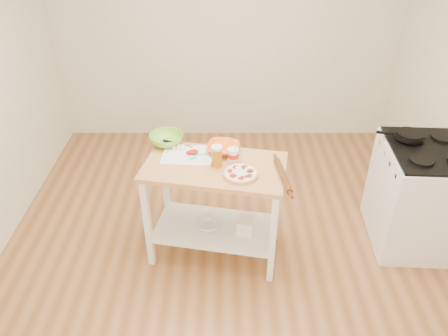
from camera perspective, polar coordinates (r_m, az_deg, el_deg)
room_shell at (r=3.08m, az=0.57°, el=6.40°), size 4.04×4.54×2.74m
prep_island at (r=3.54m, az=-1.19°, el=-3.06°), size 1.19×0.79×0.90m
gas_stove at (r=4.14m, az=24.05°, el=-3.29°), size 0.72×0.83×1.11m
skillet at (r=3.96m, az=22.99°, el=3.94°), size 0.39×0.25×0.03m
pizza at (r=3.27m, az=2.17°, el=-0.71°), size 0.27×0.27×0.04m
cutting_board at (r=3.53m, az=-4.82°, el=1.77°), size 0.42×0.33×0.04m
spatula at (r=3.48m, az=-3.53°, el=1.56°), size 0.14×0.10×0.01m
knife at (r=3.68m, az=-6.60°, el=3.30°), size 0.26×0.12×0.01m
orange_bowl at (r=3.55m, az=-0.12°, el=2.58°), size 0.31×0.31×0.06m
green_bowl at (r=3.68m, az=-7.52°, el=3.75°), size 0.31×0.31×0.09m
beer_pint at (r=3.34m, az=-0.96°, el=1.57°), size 0.09×0.09×0.17m
yogurt_tub at (r=3.42m, az=1.20°, el=1.73°), size 0.09×0.09×0.20m
rolling_pin at (r=3.26m, az=7.69°, el=-0.97°), size 0.10×0.43×0.05m
shelf_glass_bowl at (r=3.76m, az=-2.08°, el=-7.47°), size 0.22×0.22×0.06m
shelf_bin at (r=3.70m, az=2.80°, el=-7.53°), size 0.15×0.15×0.13m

